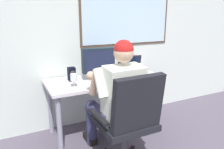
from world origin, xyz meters
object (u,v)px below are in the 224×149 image
crt_monitor (98,62)px  wine_glass (74,78)px  laptop (131,69)px  person_seated (117,97)px  office_chair (130,116)px  desk_speaker (72,74)px  desk (106,85)px

crt_monitor → wine_glass: crt_monitor is taller
crt_monitor → laptop: crt_monitor is taller
person_seated → crt_monitor: size_ratio=3.09×
office_chair → crt_monitor: (0.03, 0.83, 0.37)m
desk_speaker → office_chair: bearing=-72.0°
desk → office_chair: 0.81m
person_seated → office_chair: bearing=-88.3°
laptop → desk_speaker: size_ratio=2.44×
desk_speaker → laptop: bearing=-3.3°
desk → wine_glass: 0.52m
office_chair → wine_glass: 0.78m
desk → crt_monitor: crt_monitor is taller
person_seated → laptop: bearing=48.5°
desk → person_seated: 0.55m
crt_monitor → laptop: 0.52m
desk → office_chair: size_ratio=1.48×
office_chair → laptop: office_chair is taller
desk → desk_speaker: desk_speaker is taller
crt_monitor → desk_speaker: (-0.32, 0.08, -0.14)m
person_seated → wine_glass: size_ratio=8.47×
wine_glass → desk: bearing=18.3°
office_chair → desk_speaker: size_ratio=6.06×
office_chair → desk_speaker: (-0.30, 0.91, 0.23)m
crt_monitor → laptop: size_ratio=1.03×
desk → laptop: 0.44m
office_chair → wine_glass: size_ratio=6.63×
person_seated → crt_monitor: person_seated is taller
laptop → wine_glass: (-0.86, -0.21, 0.04)m
laptop → wine_glass: bearing=-166.2°
office_chair → person_seated: person_seated is taller
desk → person_seated: bearing=-103.0°
desk_speaker → person_seated: bearing=-65.9°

